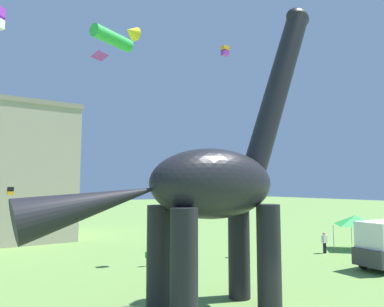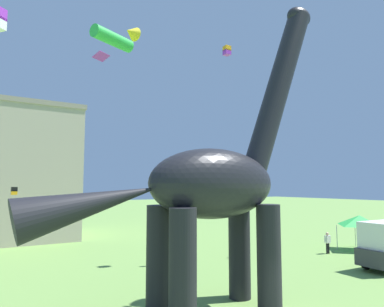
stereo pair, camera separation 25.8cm
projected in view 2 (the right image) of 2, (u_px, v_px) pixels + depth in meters
dinosaur_sculpture at (213, 184)px, 15.55m from camera, size 15.04×3.19×15.72m
person_strolling_adult at (150, 256)px, 23.97m from camera, size 0.44×0.19×1.16m
person_watching_child at (327, 241)px, 28.41m from camera, size 0.65×0.29×1.74m
person_photographer at (240, 243)px, 26.98m from camera, size 0.67×0.30×1.79m
festival_canopy_tent at (360, 221)px, 30.06m from camera, size 3.15×3.15×3.00m
kite_far_right at (14, 191)px, 29.36m from camera, size 0.49×0.49×0.67m
kite_near_high at (117, 38)px, 17.11m from camera, size 2.42×2.39×0.69m
kite_far_left at (227, 51)px, 27.07m from camera, size 0.51×0.51×0.71m
kite_apex at (101, 56)px, 20.24m from camera, size 1.10×1.00×0.30m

